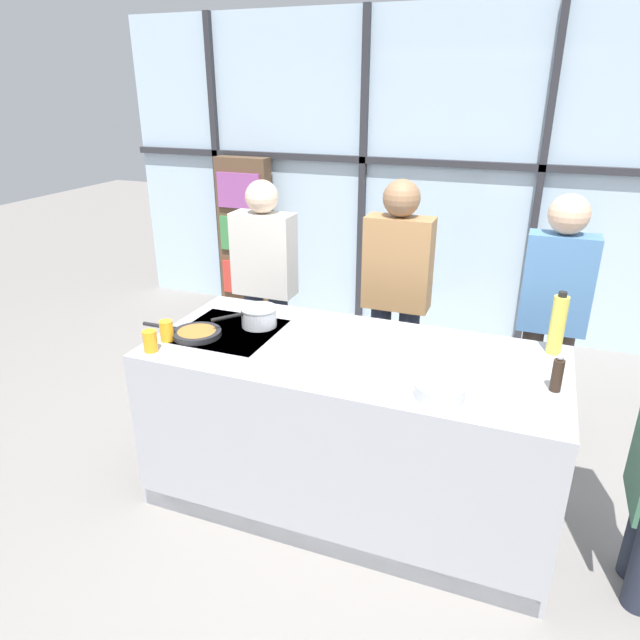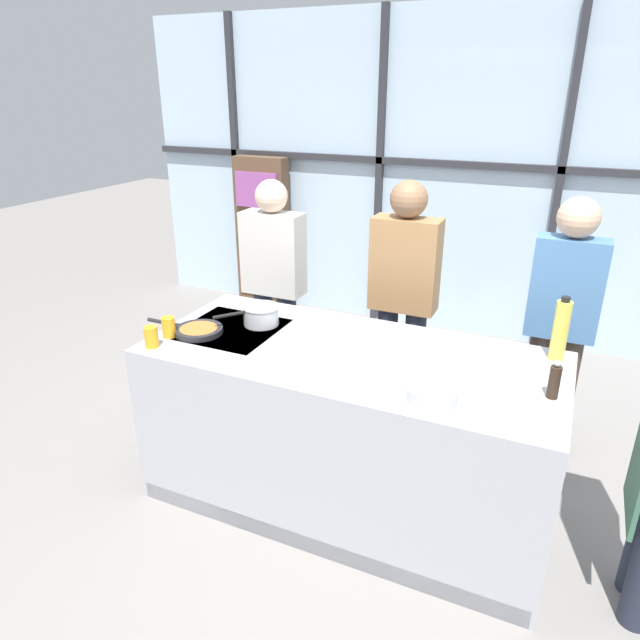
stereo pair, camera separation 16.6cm
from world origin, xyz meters
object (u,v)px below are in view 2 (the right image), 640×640
Objects in this scene: frying_pan at (197,330)px; juice_glass_near at (151,337)px; saucepan at (261,315)px; pepper_grinder at (554,381)px; oil_bottle at (560,330)px; mixing_bowl at (432,394)px; spectator_far_left at (274,279)px; white_plate at (463,357)px; spectator_center_left at (403,292)px; spectator_center_right at (562,315)px; juice_glass_far at (169,327)px.

juice_glass_near is (-0.11, -0.25, 0.04)m from frying_pan.
saucepan is at bearing 43.88° from frying_pan.
frying_pan is 2.65× the size of pepper_grinder.
pepper_grinder is at bearing 2.00° from frying_pan.
frying_pan is 1.45× the size of oil_bottle.
saucepan is 1.50× the size of mixing_bowl.
mixing_bowl is (1.35, -0.18, 0.02)m from frying_pan.
spectator_far_left is at bearing 163.23° from oil_bottle.
spectator_center_left is at bearing 125.17° from white_plate.
spectator_center_left is 1.00m from saucepan.
saucepan is 1.82× the size of pepper_grinder.
spectator_center_right is 0.87m from white_plate.
white_plate is 1.58m from juice_glass_near.
saucepan is (-1.54, -0.80, 0.04)m from spectator_center_right.
frying_pan is 1.36m from mixing_bowl.
mixing_bowl is (-0.04, -0.47, 0.03)m from white_plate.
white_plate is at bearing 61.31° from spectator_center_right.
juice_glass_far is at bearing -174.99° from pepper_grinder.
spectator_center_right reaches higher than saucepan.
spectator_center_left is 7.59× the size of mixing_bowl.
white_plate is (1.13, 0.04, -0.05)m from saucepan.
white_plate is at bearing 152.93° from spectator_far_left.
mixing_bowl reaches higher than white_plate.
saucepan is 1.17m from mixing_bowl.
frying_pan is at bearing 66.68° from juice_glass_near.
saucepan is (0.26, 0.25, 0.04)m from frying_pan.
mixing_bowl is at bearing 2.46° from juice_glass_near.
spectator_far_left is at bearing -0.00° from spectator_center_left.
pepper_grinder reaches higher than frying_pan.
frying_pan is 1.41m from white_plate.
white_plate is at bearing 11.79° from frying_pan.
oil_bottle is (0.46, 0.66, 0.12)m from mixing_bowl.
spectator_center_right is 2.08m from frying_pan.
juice_glass_near is 0.14m from juice_glass_far.
oil_bottle is at bearing 20.61° from juice_glass_near.
oil_bottle is 2.04m from juice_glass_near.
juice_glass_far reaches higher than mixing_bowl.
spectator_far_left reaches higher than white_plate.
oil_bottle is at bearing 14.69° from frying_pan.
frying_pan is 4.27× the size of juice_glass_far.
juice_glass_far is (-1.45, 0.08, 0.02)m from mixing_bowl.
pepper_grinder is at bearing 134.45° from spectator_center_left.
juice_glass_near is (-1.45, -0.06, 0.02)m from mixing_bowl.
spectator_center_left is at bearing 134.45° from pepper_grinder.
oil_bottle is 2.94× the size of juice_glass_near.
saucepan is at bearing 44.17° from juice_glass_far.
juice_glass_far is at bearing 50.35° from spectator_center_left.
saucepan is 1.57m from pepper_grinder.
spectator_center_right is at bearing 90.91° from pepper_grinder.
oil_bottle is at bearing 23.68° from white_plate.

